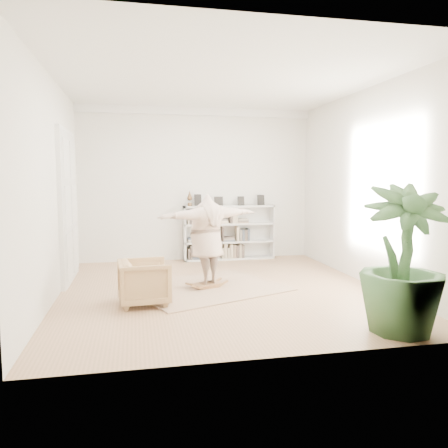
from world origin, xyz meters
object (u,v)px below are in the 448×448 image
Objects in this scene: houseplant at (403,259)px; bookshelf at (229,233)px; rocker_board at (207,284)px; person at (207,237)px; armchair at (144,282)px.

bookshelf is at bearing 101.32° from houseplant.
person reaches higher than rocker_board.
person reaches higher than bookshelf.
rocker_board is 0.31× the size of houseplant.
houseplant reaches higher than person.
houseplant is at bearing -78.68° from bookshelf.
bookshelf is at bearing -36.28° from armchair.
rocker_board is 3.50m from houseplant.
bookshelf is at bearing -131.66° from person.
bookshelf is at bearing 48.34° from rocker_board.
houseplant is at bearing 105.60° from person.
bookshelf is 4.06m from armchair.
bookshelf is 2.86m from person.
person reaches higher than armchair.
rocker_board is at bearing -59.56° from armchair.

